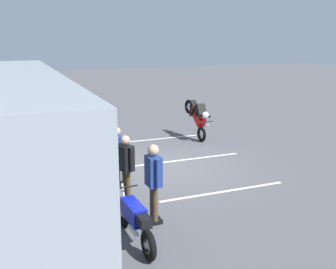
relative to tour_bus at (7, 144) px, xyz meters
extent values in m
plane|color=#4C4C51|center=(1.48, -4.65, -1.65)|extent=(80.00, 80.00, 0.00)
cube|color=#8C939E|center=(-0.01, 0.00, 0.20)|extent=(10.24, 2.51, 2.80)
cube|color=black|center=(5.06, -0.01, 0.76)|extent=(0.06, 2.10, 1.23)
cube|color=black|center=(-0.01, -1.27, 0.76)|extent=(8.60, 0.05, 1.01)
cube|color=#198C3F|center=(-0.01, -1.26, -0.36)|extent=(9.01, 0.04, 0.28)
cube|color=black|center=(-0.01, 0.00, -1.42)|extent=(9.42, 2.31, 0.45)
torus|color=black|center=(3.57, -1.13, -1.15)|extent=(1.00, 0.32, 1.00)
torus|color=black|center=(-3.59, -1.12, -1.15)|extent=(1.00, 0.32, 1.00)
cylinder|color=#473823|center=(-1.82, -2.87, -1.16)|extent=(0.12, 0.12, 0.80)
cube|color=black|center=(-1.81, -2.91, -1.60)|extent=(0.11, 0.26, 0.10)
cylinder|color=#473823|center=(-1.98, -2.88, -1.16)|extent=(0.12, 0.12, 0.80)
cube|color=black|center=(-1.97, -2.92, -1.60)|extent=(0.11, 0.26, 0.10)
cube|color=navy|center=(-1.90, -2.87, -0.42)|extent=(0.39, 0.29, 0.67)
cylinder|color=navy|center=(-1.66, -2.87, -0.40)|extent=(0.09, 0.09, 0.63)
sphere|color=tan|center=(-1.66, -2.87, -0.72)|extent=(0.09, 0.09, 0.09)
cylinder|color=navy|center=(-2.14, -2.88, -0.40)|extent=(0.09, 0.09, 0.63)
sphere|color=tan|center=(-2.14, -2.88, -0.72)|extent=(0.09, 0.09, 0.09)
sphere|color=tan|center=(-1.90, -2.87, 0.05)|extent=(0.25, 0.25, 0.24)
cylinder|color=#473823|center=(-0.49, -2.62, -1.18)|extent=(0.15, 0.15, 0.76)
cube|color=black|center=(-0.48, -2.66, -1.60)|extent=(0.17, 0.28, 0.10)
cylinder|color=#473823|center=(-0.64, -2.67, -1.18)|extent=(0.15, 0.15, 0.76)
cube|color=black|center=(-0.63, -2.71, -1.60)|extent=(0.17, 0.28, 0.10)
cube|color=black|center=(-0.57, -2.64, -0.48)|extent=(0.44, 0.38, 0.63)
cylinder|color=black|center=(-0.34, -2.58, -0.47)|extent=(0.11, 0.11, 0.60)
sphere|color=tan|center=(-0.34, -2.58, -0.77)|extent=(0.11, 0.11, 0.09)
cylinder|color=black|center=(-0.80, -2.71, -0.47)|extent=(0.11, 0.11, 0.60)
sphere|color=tan|center=(-0.80, -2.71, -0.77)|extent=(0.11, 0.11, 0.09)
sphere|color=tan|center=(-0.57, -2.64, -0.03)|extent=(0.29, 0.29, 0.23)
cylinder|color=black|center=(0.64, -2.75, -1.19)|extent=(0.14, 0.14, 0.74)
cube|color=black|center=(0.64, -2.79, -1.60)|extent=(0.15, 0.27, 0.10)
cylinder|color=black|center=(0.49, -2.72, -1.19)|extent=(0.14, 0.14, 0.74)
cube|color=black|center=(0.48, -2.76, -1.60)|extent=(0.15, 0.27, 0.10)
cube|color=navy|center=(0.57, -2.73, -0.51)|extent=(0.42, 0.34, 0.62)
cylinder|color=navy|center=(0.80, -2.78, -0.50)|extent=(0.10, 0.10, 0.59)
sphere|color=tan|center=(0.80, -2.78, -0.79)|extent=(0.10, 0.10, 0.09)
cylinder|color=navy|center=(0.33, -2.69, -0.50)|extent=(0.10, 0.10, 0.59)
sphere|color=tan|center=(0.33, -2.69, -0.79)|extent=(0.10, 0.10, 0.09)
sphere|color=tan|center=(0.57, -2.73, -0.07)|extent=(0.26, 0.26, 0.22)
cylinder|color=black|center=(1.74, -2.65, -1.18)|extent=(0.12, 0.12, 0.76)
cube|color=black|center=(1.74, -2.69, -1.60)|extent=(0.10, 0.26, 0.10)
cylinder|color=black|center=(1.58, -2.65, -1.18)|extent=(0.12, 0.12, 0.76)
cube|color=black|center=(1.58, -2.69, -1.60)|extent=(0.10, 0.26, 0.10)
cube|color=#D8F233|center=(1.66, -2.65, -0.49)|extent=(0.38, 0.28, 0.63)
cube|color=silver|center=(1.66, -2.65, -0.49)|extent=(0.39, 0.29, 0.06)
cylinder|color=#D8F233|center=(1.90, -2.65, -0.47)|extent=(0.09, 0.09, 0.60)
sphere|color=tan|center=(1.90, -2.65, -0.77)|extent=(0.09, 0.09, 0.09)
cylinder|color=#D8F233|center=(1.42, -2.65, -0.47)|extent=(0.09, 0.09, 0.60)
sphere|color=tan|center=(1.42, -2.65, -0.77)|extent=(0.09, 0.09, 0.09)
sphere|color=tan|center=(1.66, -2.65, -0.04)|extent=(0.23, 0.23, 0.23)
cylinder|color=black|center=(2.87, -2.69, -1.17)|extent=(0.14, 0.14, 0.78)
cube|color=black|center=(2.88, -2.73, -1.60)|extent=(0.14, 0.27, 0.10)
cylinder|color=black|center=(2.71, -2.72, -1.17)|extent=(0.14, 0.14, 0.78)
cube|color=black|center=(2.72, -2.76, -1.60)|extent=(0.14, 0.27, 0.10)
cube|color=black|center=(2.79, -2.71, -0.46)|extent=(0.42, 0.34, 0.65)
cylinder|color=black|center=(3.03, -2.67, -0.44)|extent=(0.10, 0.10, 0.61)
sphere|color=tan|center=(3.03, -2.67, -0.75)|extent=(0.10, 0.10, 0.09)
cylinder|color=black|center=(2.55, -2.75, -0.44)|extent=(0.10, 0.10, 0.61)
sphere|color=tan|center=(2.55, -2.75, -0.75)|extent=(0.10, 0.10, 0.09)
sphere|color=tan|center=(2.79, -2.71, 0.00)|extent=(0.27, 0.27, 0.23)
torus|color=black|center=(-1.79, -2.22, -1.35)|extent=(0.60, 0.15, 0.60)
cylinder|color=silver|center=(-1.79, -2.22, -1.35)|extent=(0.12, 0.10, 0.12)
torus|color=black|center=(-3.24, -2.27, -1.35)|extent=(0.60, 0.15, 0.60)
cylinder|color=silver|center=(-3.24, -2.27, -1.35)|extent=(0.12, 0.12, 0.12)
cylinder|color=silver|center=(-1.84, -2.22, -1.00)|extent=(0.32, 0.07, 0.67)
cube|color=#0C19B2|center=(-2.45, -2.24, -1.02)|extent=(0.85, 0.31, 0.36)
cube|color=black|center=(-2.92, -2.26, -0.97)|extent=(0.53, 0.24, 0.20)
cylinder|color=silver|center=(-2.81, -2.11, -1.23)|extent=(0.45, 0.10, 0.08)
cylinder|color=black|center=(-1.89, -2.22, -0.70)|extent=(0.06, 0.58, 0.04)
torus|color=black|center=(3.97, -7.08, -1.35)|extent=(0.60, 0.15, 0.60)
cylinder|color=silver|center=(3.97, -7.08, -1.35)|extent=(0.12, 0.10, 0.12)
torus|color=black|center=(5.08, -7.05, -0.42)|extent=(0.85, 0.16, 0.84)
cylinder|color=silver|center=(5.08, -7.05, -0.42)|extent=(0.12, 0.12, 0.12)
cylinder|color=silver|center=(3.78, -7.09, -1.04)|extent=(0.64, 0.08, 0.38)
cube|color=red|center=(4.26, -7.07, -0.68)|extent=(0.89, 0.31, 0.81)
cube|color=black|center=(4.60, -7.06, -0.33)|extent=(0.54, 0.24, 0.49)
cylinder|color=silver|center=(4.68, -7.20, -0.61)|extent=(0.40, 0.09, 0.35)
cylinder|color=black|center=(3.63, -7.09, -0.78)|extent=(0.05, 0.58, 0.04)
cube|color=black|center=(4.13, -7.08, -0.41)|extent=(0.53, 0.36, 0.55)
sphere|color=white|center=(3.70, -7.09, -0.53)|extent=(0.27, 0.27, 0.26)
cylinder|color=black|center=(3.90, -6.91, -0.59)|extent=(0.46, 0.10, 0.13)
cylinder|color=black|center=(4.46, -6.89, -0.54)|extent=(0.33, 0.11, 0.37)
cylinder|color=black|center=(3.91, -7.27, -0.59)|extent=(0.46, 0.10, 0.13)
cylinder|color=black|center=(4.48, -7.25, -0.54)|extent=(0.33, 0.11, 0.37)
cube|color=white|center=(-0.90, -5.25, -1.64)|extent=(0.16, 3.71, 0.01)
cube|color=white|center=(2.05, -5.25, -1.64)|extent=(0.17, 4.46, 0.01)
cube|color=white|center=(5.00, -5.25, -1.64)|extent=(0.16, 4.20, 0.01)
camera|label=1|loc=(-9.37, -0.11, 2.38)|focal=41.73mm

